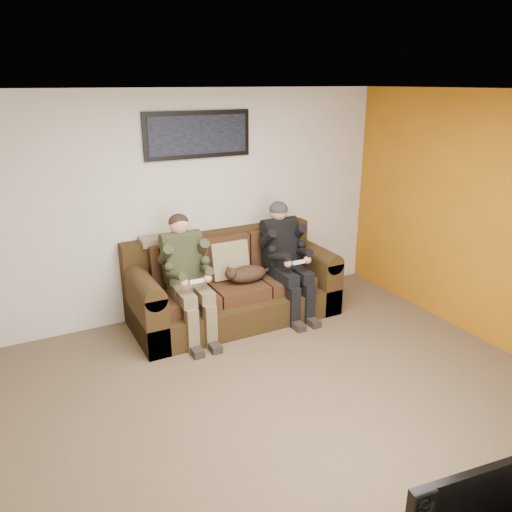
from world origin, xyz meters
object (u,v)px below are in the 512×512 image
television (481,497)px  framed_poster (198,135)px  sofa (231,287)px  person_right (285,252)px  cat (246,274)px  person_left (186,270)px

television → framed_poster: bearing=94.4°
sofa → person_right: bearing=-18.0°
cat → television: (-0.51, -3.60, 0.18)m
person_left → sofa: bearing=18.0°
person_right → cat: (-0.51, 0.02, -0.18)m
person_right → framed_poster: framed_poster is taller
framed_poster → television: framed_poster is taller
person_right → television: (-1.02, -3.59, -0.00)m
sofa → television: television is taller
cat → television: television is taller
framed_poster → cat: bearing=-61.7°
person_right → television: size_ratio=1.29×
person_left → person_right: person_right is taller
television → sofa: bearing=91.1°
cat → framed_poster: framed_poster is taller
sofa → framed_poster: (-0.20, 0.38, 1.73)m
cat → person_right: bearing=-1.8°
person_left → cat: (0.72, 0.02, -0.18)m
framed_poster → person_right: bearing=-35.5°
person_right → framed_poster: (-0.81, 0.58, 1.34)m
cat → framed_poster: bearing=118.3°
sofa → person_right: size_ratio=1.77×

